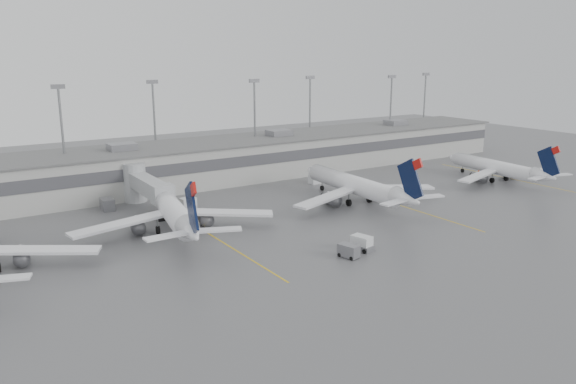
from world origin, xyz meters
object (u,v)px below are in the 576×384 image
jet_far_right (498,167)px  baggage_tug (362,245)px  jet_mid_right (358,185)px  jet_mid_left (172,209)px

jet_far_right → baggage_tug: 53.93m
jet_mid_right → jet_far_right: size_ratio=1.13×
jet_mid_left → jet_mid_right: (33.47, -2.70, -0.09)m
jet_mid_right → baggage_tug: bearing=-125.6°
jet_mid_left → jet_mid_right: 33.57m
jet_mid_left → baggage_tug: 28.60m
jet_far_right → baggage_tug: jet_far_right is taller
jet_mid_left → jet_far_right: 69.61m
jet_mid_right → baggage_tug: jet_mid_right is taller
baggage_tug → jet_far_right: bearing=3.8°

